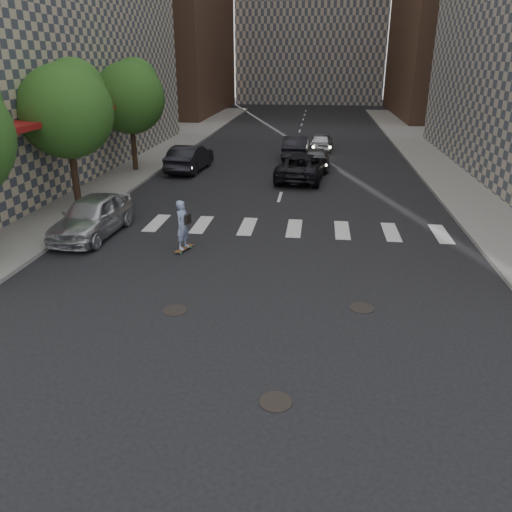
% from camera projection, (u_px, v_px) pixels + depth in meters
% --- Properties ---
extents(ground, '(160.00, 160.00, 0.00)m').
position_uv_depth(ground, '(238.00, 337.00, 12.89)').
color(ground, black).
rests_on(ground, ground).
extents(sidewalk_left, '(13.00, 80.00, 0.15)m').
position_uv_depth(sidewalk_left, '(68.00, 165.00, 32.94)').
color(sidewalk_left, gray).
rests_on(sidewalk_left, ground).
extents(tree_b, '(4.20, 4.20, 6.60)m').
position_uv_depth(tree_b, '(68.00, 107.00, 22.50)').
color(tree_b, '#382619').
rests_on(tree_b, sidewalk_left).
extents(tree_c, '(4.20, 4.20, 6.60)m').
position_uv_depth(tree_c, '(131.00, 95.00, 29.88)').
color(tree_c, '#382619').
rests_on(tree_c, sidewalk_left).
extents(manhole_a, '(0.70, 0.70, 0.02)m').
position_uv_depth(manhole_a, '(276.00, 402.00, 10.44)').
color(manhole_a, black).
rests_on(manhole_a, ground).
extents(manhole_b, '(0.70, 0.70, 0.02)m').
position_uv_depth(manhole_b, '(175.00, 310.00, 14.21)').
color(manhole_b, black).
rests_on(manhole_b, ground).
extents(manhole_c, '(0.70, 0.70, 0.02)m').
position_uv_depth(manhole_c, '(362.00, 308.00, 14.35)').
color(manhole_c, black).
rests_on(manhole_c, ground).
extents(skateboarder, '(0.63, 0.99, 1.93)m').
position_uv_depth(skateboarder, '(183.00, 225.00, 18.27)').
color(skateboarder, brown).
rests_on(skateboarder, ground).
extents(silver_sedan, '(2.17, 4.87, 1.63)m').
position_uv_depth(silver_sedan, '(93.00, 216.00, 19.96)').
color(silver_sedan, silver).
rests_on(silver_sedan, ground).
extents(traffic_car_a, '(2.11, 5.08, 1.64)m').
position_uv_depth(traffic_car_a, '(190.00, 158.00, 31.42)').
color(traffic_car_a, black).
rests_on(traffic_car_a, ground).
extents(traffic_car_b, '(1.84, 4.45, 1.29)m').
position_uv_depth(traffic_car_b, '(316.00, 158.00, 32.26)').
color(traffic_car_b, '#53565A').
rests_on(traffic_car_b, ground).
extents(traffic_car_c, '(3.15, 5.76, 1.53)m').
position_uv_depth(traffic_car_c, '(302.00, 167.00, 29.21)').
color(traffic_car_c, black).
rests_on(traffic_car_c, ground).
extents(traffic_car_d, '(1.91, 4.15, 1.38)m').
position_uv_depth(traffic_car_d, '(322.00, 142.00, 38.20)').
color(traffic_car_d, '#ACADB3').
rests_on(traffic_car_d, ground).
extents(traffic_car_e, '(1.76, 4.80, 1.57)m').
position_uv_depth(traffic_car_e, '(296.00, 147.00, 35.47)').
color(traffic_car_e, black).
rests_on(traffic_car_e, ground).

